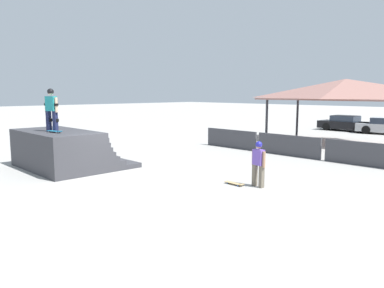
{
  "coord_description": "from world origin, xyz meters",
  "views": [
    {
      "loc": [
        11.53,
        -7.56,
        3.18
      ],
      "look_at": [
        -0.45,
        4.0,
        0.88
      ],
      "focal_mm": 35.0,
      "sensor_mm": 36.0,
      "label": 1
    }
  ],
  "objects_px": {
    "skater_on_deck": "(51,107)",
    "skateboard_on_deck": "(55,131)",
    "skateboard_on_ground": "(235,183)",
    "parked_car_black": "(346,124)",
    "bystander_walking": "(258,160)"
  },
  "relations": [
    {
      "from": "skateboard_on_deck",
      "to": "skater_on_deck",
      "type": "bearing_deg",
      "value": 155.82
    },
    {
      "from": "bystander_walking",
      "to": "skateboard_on_ground",
      "type": "xyz_separation_m",
      "value": [
        -0.7,
        -0.38,
        -0.86
      ]
    },
    {
      "from": "skateboard_on_deck",
      "to": "skateboard_on_ground",
      "type": "distance_m",
      "value": 7.4
    },
    {
      "from": "skater_on_deck",
      "to": "skateboard_on_deck",
      "type": "xyz_separation_m",
      "value": [
        0.45,
        -0.1,
        -0.94
      ]
    },
    {
      "from": "skateboard_on_deck",
      "to": "bystander_walking",
      "type": "height_order",
      "value": "skateboard_on_deck"
    },
    {
      "from": "skateboard_on_ground",
      "to": "parked_car_black",
      "type": "xyz_separation_m",
      "value": [
        -5.38,
        20.98,
        0.54
      ]
    },
    {
      "from": "skater_on_deck",
      "to": "skateboard_on_deck",
      "type": "distance_m",
      "value": 1.05
    },
    {
      "from": "skater_on_deck",
      "to": "parked_car_black",
      "type": "xyz_separation_m",
      "value": [
        1.38,
        24.41,
        -1.99
      ]
    },
    {
      "from": "skateboard_on_deck",
      "to": "parked_car_black",
      "type": "height_order",
      "value": "skateboard_on_deck"
    },
    {
      "from": "skater_on_deck",
      "to": "skateboard_on_deck",
      "type": "relative_size",
      "value": 2.15
    },
    {
      "from": "skateboard_on_deck",
      "to": "skateboard_on_ground",
      "type": "xyz_separation_m",
      "value": [
        6.31,
        3.53,
        -1.6
      ]
    },
    {
      "from": "skateboard_on_deck",
      "to": "bystander_walking",
      "type": "bearing_deg",
      "value": 18.05
    },
    {
      "from": "skater_on_deck",
      "to": "bystander_walking",
      "type": "distance_m",
      "value": 8.54
    },
    {
      "from": "skateboard_on_deck",
      "to": "skateboard_on_ground",
      "type": "height_order",
      "value": "skateboard_on_deck"
    },
    {
      "from": "skater_on_deck",
      "to": "skateboard_on_deck",
      "type": "height_order",
      "value": "skater_on_deck"
    }
  ]
}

